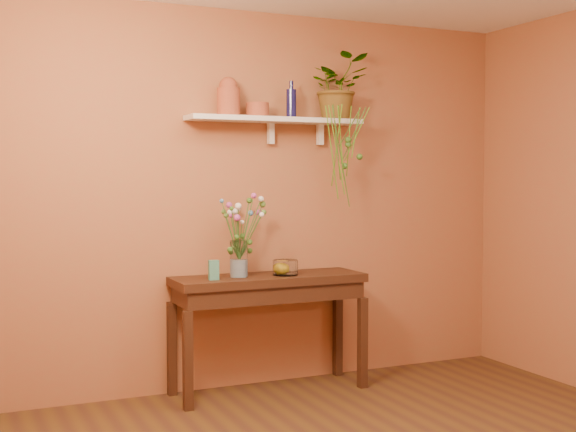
{
  "coord_description": "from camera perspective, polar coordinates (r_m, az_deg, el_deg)",
  "views": [
    {
      "loc": [
        -2.13,
        -3.15,
        1.52
      ],
      "look_at": [
        0.0,
        1.55,
        1.25
      ],
      "focal_mm": 47.72,
      "sensor_mm": 36.0,
      "label": 1
    }
  ],
  "objects": [
    {
      "name": "wall_shelf",
      "position": [
        5.5,
        -0.83,
        7.12
      ],
      "size": [
        1.3,
        0.24,
        0.19
      ],
      "color": "white",
      "rests_on": "room"
    },
    {
      "name": "room",
      "position": [
        3.81,
        9.65,
        0.39
      ],
      "size": [
        4.04,
        4.04,
        2.7
      ],
      "color": "#4E3315",
      "rests_on": "ground"
    },
    {
      "name": "carton",
      "position": [
        5.16,
        -5.56,
        -4.03
      ],
      "size": [
        0.07,
        0.06,
        0.13
      ],
      "primitive_type": "cube",
      "rotation": [
        0.0,
        0.0,
        -0.13
      ],
      "color": "teal",
      "rests_on": "sideboard"
    },
    {
      "name": "sideboard",
      "position": [
        5.4,
        -1.44,
        -5.7
      ],
      "size": [
        1.36,
        0.44,
        0.82
      ],
      "color": "#3A1E12",
      "rests_on": "ground"
    },
    {
      "name": "glass_vase",
      "position": [
        5.29,
        -3.68,
        -3.39
      ],
      "size": [
        0.12,
        0.12,
        0.26
      ],
      "color": "white",
      "rests_on": "sideboard"
    },
    {
      "name": "lemon",
      "position": [
        5.39,
        -0.43,
        -3.92
      ],
      "size": [
        0.09,
        0.09,
        0.09
      ],
      "primitive_type": "sphere",
      "color": "yellow",
      "rests_on": "glass_bowl"
    },
    {
      "name": "plant_fronds",
      "position": [
        5.57,
        4.39,
        5.06
      ],
      "size": [
        0.37,
        0.3,
        0.73
      ],
      "color": "#396721",
      "rests_on": "wall_shelf"
    },
    {
      "name": "blue_bottle",
      "position": [
        5.53,
        0.25,
        8.43
      ],
      "size": [
        0.09,
        0.09,
        0.26
      ],
      "color": "#121142",
      "rests_on": "wall_shelf"
    },
    {
      "name": "spider_plant",
      "position": [
        5.74,
        3.74,
        9.55
      ],
      "size": [
        0.47,
        0.42,
        0.48
      ],
      "primitive_type": "imported",
      "rotation": [
        0.0,
        0.0,
        -0.11
      ],
      "color": "#396721",
      "rests_on": "wall_shelf"
    },
    {
      "name": "terracotta_jug",
      "position": [
        5.36,
        -4.47,
        8.82
      ],
      "size": [
        0.21,
        0.21,
        0.27
      ],
      "color": "#A0442F",
      "rests_on": "wall_shelf"
    },
    {
      "name": "glass_bowl",
      "position": [
        5.38,
        -0.2,
        -3.91
      ],
      "size": [
        0.18,
        0.18,
        0.11
      ],
      "color": "white",
      "rests_on": "sideboard"
    },
    {
      "name": "bouquet",
      "position": [
        5.27,
        -3.42,
        -0.28
      ],
      "size": [
        0.34,
        0.46,
        0.46
      ],
      "color": "#386B28",
      "rests_on": "glass_vase"
    },
    {
      "name": "terracotta_pot",
      "position": [
        5.44,
        -2.29,
        7.91
      ],
      "size": [
        0.19,
        0.19,
        0.1
      ],
      "primitive_type": "cylinder",
      "rotation": [
        0.0,
        0.0,
        0.19
      ],
      "color": "#A0442F",
      "rests_on": "wall_shelf"
    }
  ]
}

